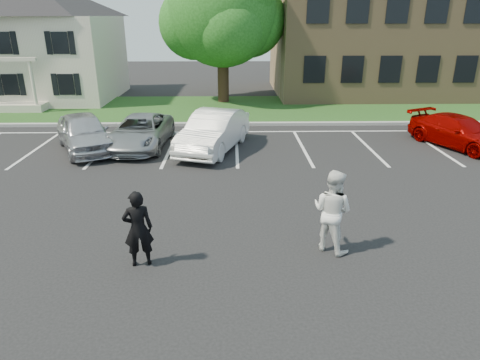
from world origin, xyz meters
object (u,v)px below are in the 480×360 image
(man_black_suit, at_px, (138,229))
(car_red_compact, at_px, (459,132))
(office_building, at_px, (434,32))
(man_white_shirt, at_px, (332,211))
(car_silver_west, at_px, (84,132))
(tree, at_px, (224,14))
(house, at_px, (33,39))
(car_silver_minivan, at_px, (140,132))
(car_white_sedan, at_px, (214,131))

(man_black_suit, relative_size, car_red_compact, 0.40)
(office_building, bearing_deg, man_black_suit, -125.31)
(man_white_shirt, bearing_deg, car_red_compact, -89.58)
(office_building, distance_m, man_black_suit, 28.33)
(office_building, height_order, car_silver_west, office_building)
(tree, bearing_deg, man_black_suit, -94.83)
(office_building, distance_m, car_red_compact, 15.11)
(tree, height_order, car_red_compact, tree)
(car_silver_west, height_order, car_red_compact, car_silver_west)
(house, xyz_separation_m, man_black_suit, (10.73, -20.95, -2.94))
(car_silver_minivan, bearing_deg, man_black_suit, -75.78)
(office_building, bearing_deg, house, -175.72)
(man_black_suit, xyz_separation_m, car_silver_minivan, (-1.80, 9.26, -0.23))
(man_black_suit, relative_size, car_silver_minivan, 0.37)
(man_black_suit, distance_m, man_white_shirt, 4.42)
(car_silver_minivan, bearing_deg, car_silver_west, -165.28)
(car_white_sedan, height_order, car_red_compact, car_white_sedan)
(house, relative_size, tree, 1.17)
(car_silver_minivan, bearing_deg, car_red_compact, 2.18)
(tree, bearing_deg, car_silver_west, -118.30)
(tree, bearing_deg, office_building, 14.20)
(house, relative_size, car_silver_west, 2.31)
(car_silver_west, relative_size, car_white_sedan, 0.92)
(car_silver_west, xyz_separation_m, car_red_compact, (15.65, 0.20, -0.11))
(tree, relative_size, car_white_sedan, 1.81)
(office_building, height_order, car_silver_minivan, office_building)
(house, height_order, man_white_shirt, house)
(car_silver_minivan, bearing_deg, office_building, 40.43)
(tree, relative_size, car_silver_west, 1.98)
(house, bearing_deg, car_white_sedan, -45.39)
(man_black_suit, height_order, man_white_shirt, man_white_shirt)
(car_silver_minivan, xyz_separation_m, car_red_compact, (13.45, -0.25, -0.01))
(man_black_suit, height_order, car_white_sedan, man_black_suit)
(man_black_suit, distance_m, car_silver_west, 9.68)
(house, relative_size, office_building, 0.46)
(car_red_compact, bearing_deg, car_silver_minivan, 154.01)
(office_building, xyz_separation_m, car_red_compact, (-4.61, -13.96, -3.51))
(car_red_compact, bearing_deg, house, 127.00)
(house, xyz_separation_m, car_red_compact, (22.39, -11.94, -3.18))
(man_black_suit, distance_m, car_white_sedan, 8.83)
(car_silver_minivan, distance_m, car_red_compact, 13.45)
(man_white_shirt, height_order, car_silver_minivan, man_white_shirt)
(man_black_suit, xyz_separation_m, car_white_sedan, (1.32, 8.73, -0.09))
(man_black_suit, relative_size, man_white_shirt, 0.89)
(car_silver_west, bearing_deg, man_black_suit, -93.31)
(man_black_suit, bearing_deg, man_white_shirt, 174.07)
(car_white_sedan, xyz_separation_m, car_red_compact, (10.34, 0.28, -0.15))
(tree, xyz_separation_m, car_red_compact, (10.03, -10.25, -4.70))
(man_white_shirt, xyz_separation_m, car_red_compact, (7.28, 8.42, -0.35))
(house, distance_m, car_red_compact, 25.57)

